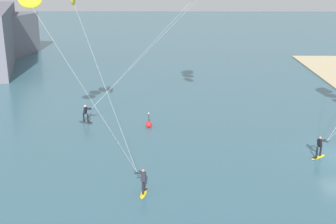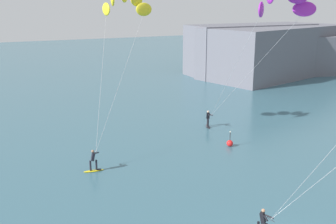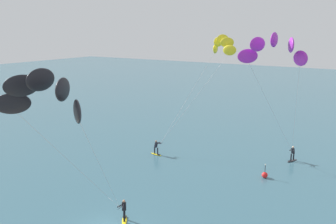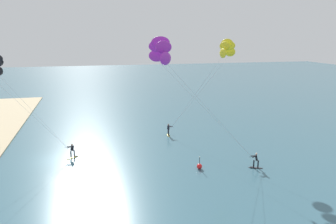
% 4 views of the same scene
% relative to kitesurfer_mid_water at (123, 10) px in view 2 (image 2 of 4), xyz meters
% --- Properties ---
extents(kitesurfer_mid_water, '(7.73, 8.15, 13.18)m').
position_rel_kitesurfer_mid_water_xyz_m(kitesurfer_mid_water, '(0.00, 0.00, 0.00)').
color(kitesurfer_mid_water, yellow).
rests_on(kitesurfer_mid_water, ground).
extents(kitesurfer_far_out, '(5.34, 11.77, 13.48)m').
position_rel_kitesurfer_mid_water_xyz_m(kitesurfer_far_out, '(8.70, -9.36, 0.28)').
color(kitesurfer_far_out, '#333338').
rests_on(kitesurfer_far_out, ground).
extents(marker_buoy, '(0.56, 0.56, 1.38)m').
position_rel_kitesurfer_mid_water_xyz_m(marker_buoy, '(7.51, -5.44, -11.21)').
color(marker_buoy, red).
rests_on(marker_buoy, ground).
extents(distant_headland, '(28.25, 18.37, 8.26)m').
position_rel_kitesurfer_mid_water_xyz_m(distant_headland, '(34.05, 22.59, -7.54)').
color(distant_headland, slate).
rests_on(distant_headland, ground).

